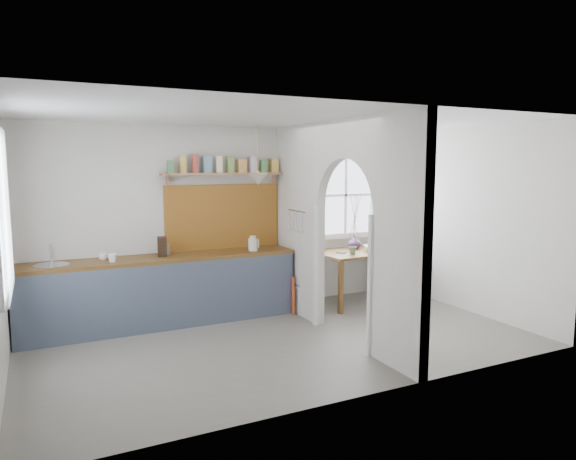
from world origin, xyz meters
name	(u,v)px	position (x,y,z in m)	size (l,w,h in m)	color
floor	(285,342)	(0.00, 0.00, 0.00)	(5.80, 3.20, 0.01)	slate
ceiling	(285,117)	(0.00, 0.00, 2.60)	(5.80, 3.20, 0.01)	beige
walls	(285,233)	(0.00, 0.00, 1.30)	(5.81, 3.21, 2.60)	beige
partition	(335,216)	(0.70, 0.06, 1.45)	(0.12, 3.20, 2.60)	beige
nook_window	(345,195)	(1.80, 1.56, 1.60)	(1.76, 0.10, 1.30)	white
counter	(163,290)	(-1.13, 1.33, 0.46)	(3.50, 0.60, 0.90)	brown
sink	(52,266)	(-2.43, 1.30, 0.89)	(0.40, 0.40, 0.02)	#B0B5BF
backsplash	(223,217)	(-0.20, 1.58, 1.35)	(1.65, 0.03, 0.90)	#965F1B
shelf	(225,169)	(-0.21, 1.49, 2.01)	(1.75, 0.20, 0.21)	#9A6D46
pendant_lamp	(258,179)	(0.15, 1.15, 1.88)	(0.26, 0.26, 0.16)	beige
utensil_rail	(297,211)	(0.61, 0.90, 1.45)	(0.02, 0.02, 0.50)	#B0B5BF
dining_table	(357,277)	(1.74, 1.10, 0.39)	(1.26, 0.84, 0.79)	brown
chair_left	(305,283)	(0.81, 1.04, 0.41)	(0.37, 0.37, 0.81)	silver
chair_right	(403,268)	(2.67, 1.18, 0.42)	(0.39, 0.39, 0.85)	silver
kettle	(253,243)	(0.09, 1.20, 1.00)	(0.17, 0.14, 0.20)	silver
mug_a	(112,258)	(-1.76, 1.17, 0.95)	(0.11, 0.11, 0.10)	white
mug_b	(103,256)	(-1.85, 1.38, 0.94)	(0.11, 0.11, 0.09)	white
knife_block	(162,246)	(-1.12, 1.35, 1.02)	(0.11, 0.16, 0.25)	black
jar	(167,249)	(-1.05, 1.41, 0.97)	(0.09, 0.09, 0.15)	gray
towel_magenta	(292,295)	(0.58, 0.98, 0.28)	(0.02, 0.03, 0.51)	#B81545
towel_orange	(293,297)	(0.58, 0.94, 0.25)	(0.02, 0.03, 0.56)	#CC5C21
bowl	(375,248)	(1.97, 0.99, 0.83)	(0.32, 0.32, 0.08)	white
table_cup	(353,250)	(1.53, 0.92, 0.84)	(0.11, 0.11, 0.11)	#507957
plate	(341,252)	(1.44, 1.08, 0.80)	(0.16, 0.16, 0.01)	#352828
vase	(355,242)	(1.81, 1.30, 0.89)	(0.20, 0.20, 0.21)	#452D4F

